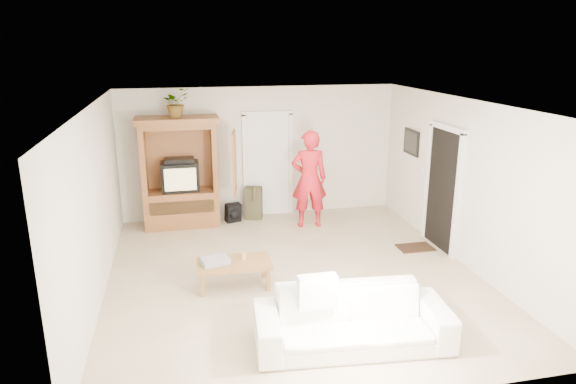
# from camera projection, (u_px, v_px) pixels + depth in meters

# --- Properties ---
(floor) EXTENTS (6.00, 6.00, 0.00)m
(floor) POSITION_uv_depth(u_px,v_px,m) (293.00, 275.00, 7.83)
(floor) COLOR tan
(floor) RESTS_ON ground
(ceiling) EXTENTS (6.00, 6.00, 0.00)m
(ceiling) POSITION_uv_depth(u_px,v_px,m) (294.00, 104.00, 7.10)
(ceiling) COLOR white
(ceiling) RESTS_ON floor
(wall_back) EXTENTS (5.50, 0.00, 5.50)m
(wall_back) POSITION_uv_depth(u_px,v_px,m) (260.00, 152.00, 10.28)
(wall_back) COLOR silver
(wall_back) RESTS_ON floor
(wall_front) EXTENTS (5.50, 0.00, 5.50)m
(wall_front) POSITION_uv_depth(u_px,v_px,m) (367.00, 285.00, 4.65)
(wall_front) COLOR silver
(wall_front) RESTS_ON floor
(wall_left) EXTENTS (0.00, 6.00, 6.00)m
(wall_left) POSITION_uv_depth(u_px,v_px,m) (95.00, 206.00, 6.91)
(wall_left) COLOR silver
(wall_left) RESTS_ON floor
(wall_right) EXTENTS (0.00, 6.00, 6.00)m
(wall_right) POSITION_uv_depth(u_px,v_px,m) (465.00, 183.00, 8.03)
(wall_right) COLOR silver
(wall_right) RESTS_ON floor
(armoire) EXTENTS (1.82, 1.14, 2.10)m
(armoire) POSITION_uv_depth(u_px,v_px,m) (182.00, 180.00, 9.75)
(armoire) COLOR brown
(armoire) RESTS_ON floor
(door_back) EXTENTS (0.85, 0.05, 2.04)m
(door_back) POSITION_uv_depth(u_px,v_px,m) (268.00, 166.00, 10.36)
(door_back) COLOR white
(door_back) RESTS_ON floor
(doorway_right) EXTENTS (0.05, 0.90, 2.04)m
(doorway_right) POSITION_uv_depth(u_px,v_px,m) (443.00, 190.00, 8.67)
(doorway_right) COLOR black
(doorway_right) RESTS_ON floor
(framed_picture) EXTENTS (0.03, 0.60, 0.48)m
(framed_picture) POSITION_uv_depth(u_px,v_px,m) (411.00, 142.00, 9.72)
(framed_picture) COLOR black
(framed_picture) RESTS_ON wall_right
(doormat) EXTENTS (0.60, 0.40, 0.02)m
(doormat) POSITION_uv_depth(u_px,v_px,m) (415.00, 247.00, 8.86)
(doormat) COLOR #382316
(doormat) RESTS_ON floor
(plant) EXTENTS (0.64, 0.63, 0.53)m
(plant) POSITION_uv_depth(u_px,v_px,m) (176.00, 103.00, 9.31)
(plant) COLOR #4C7238
(plant) RESTS_ON armoire
(man) EXTENTS (0.72, 0.51, 1.87)m
(man) POSITION_uv_depth(u_px,v_px,m) (309.00, 179.00, 9.69)
(man) COLOR red
(man) RESTS_ON floor
(sofa) EXTENTS (2.32, 1.08, 0.66)m
(sofa) POSITION_uv_depth(u_px,v_px,m) (352.00, 319.00, 5.95)
(sofa) COLOR white
(sofa) RESTS_ON floor
(coffee_table) EXTENTS (1.07, 0.60, 0.39)m
(coffee_table) POSITION_uv_depth(u_px,v_px,m) (234.00, 265.00, 7.38)
(coffee_table) COLOR #936132
(coffee_table) RESTS_ON floor
(towel) EXTENTS (0.43, 0.36, 0.08)m
(towel) POSITION_uv_depth(u_px,v_px,m) (215.00, 261.00, 7.29)
(towel) COLOR #E44C82
(towel) RESTS_ON coffee_table
(candle) EXTENTS (0.08, 0.08, 0.10)m
(candle) POSITION_uv_depth(u_px,v_px,m) (243.00, 256.00, 7.42)
(candle) COLOR tan
(candle) RESTS_ON coffee_table
(backpack_black) EXTENTS (0.33, 0.25, 0.36)m
(backpack_black) POSITION_uv_depth(u_px,v_px,m) (233.00, 213.00, 10.11)
(backpack_black) COLOR black
(backpack_black) RESTS_ON floor
(backpack_olive) EXTENTS (0.40, 0.34, 0.65)m
(backpack_olive) POSITION_uv_depth(u_px,v_px,m) (253.00, 203.00, 10.28)
(backpack_olive) COLOR #47442B
(backpack_olive) RESTS_ON floor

